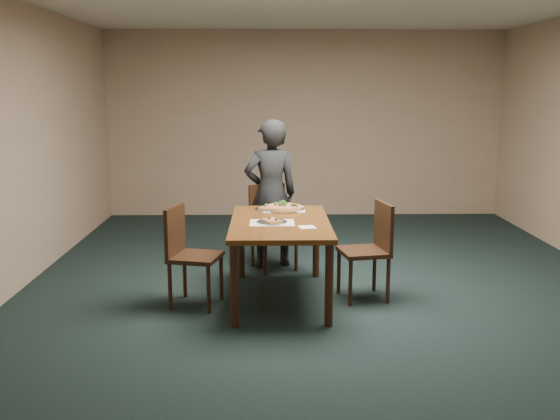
{
  "coord_description": "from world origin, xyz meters",
  "views": [
    {
      "loc": [
        -0.57,
        -5.55,
        1.95
      ],
      "look_at": [
        -0.46,
        0.03,
        0.85
      ],
      "focal_mm": 40.0,
      "sensor_mm": 36.0,
      "label": 1
    }
  ],
  "objects_px": {
    "chair_far": "(271,221)",
    "pizza_pan": "(284,207)",
    "slice_plate_near": "(272,221)",
    "slice_plate_far": "(268,208)",
    "chair_left": "(187,250)",
    "chair_right": "(372,245)",
    "dining_table": "(280,230)",
    "diner": "(271,194)"
  },
  "relations": [
    {
      "from": "diner",
      "to": "chair_far",
      "type": "bearing_deg",
      "value": 76.91
    },
    {
      "from": "dining_table",
      "to": "slice_plate_far",
      "type": "relative_size",
      "value": 5.36
    },
    {
      "from": "slice_plate_near",
      "to": "dining_table",
      "type": "bearing_deg",
      "value": 50.18
    },
    {
      "from": "pizza_pan",
      "to": "chair_right",
      "type": "bearing_deg",
      "value": -32.72
    },
    {
      "from": "diner",
      "to": "slice_plate_near",
      "type": "relative_size",
      "value": 5.79
    },
    {
      "from": "slice_plate_near",
      "to": "slice_plate_far",
      "type": "xyz_separation_m",
      "value": [
        -0.03,
        0.62,
        -0.0
      ]
    },
    {
      "from": "dining_table",
      "to": "pizza_pan",
      "type": "distance_m",
      "value": 0.55
    },
    {
      "from": "diner",
      "to": "slice_plate_far",
      "type": "distance_m",
      "value": 0.58
    },
    {
      "from": "chair_right",
      "to": "pizza_pan",
      "type": "relative_size",
      "value": 2.2
    },
    {
      "from": "chair_far",
      "to": "diner",
      "type": "xyz_separation_m",
      "value": [
        -0.0,
        0.04,
        0.3
      ]
    },
    {
      "from": "pizza_pan",
      "to": "chair_far",
      "type": "bearing_deg",
      "value": 103.26
    },
    {
      "from": "chair_left",
      "to": "pizza_pan",
      "type": "relative_size",
      "value": 2.2
    },
    {
      "from": "pizza_pan",
      "to": "chair_left",
      "type": "bearing_deg",
      "value": -143.08
    },
    {
      "from": "slice_plate_near",
      "to": "slice_plate_far",
      "type": "bearing_deg",
      "value": 93.0
    },
    {
      "from": "chair_far",
      "to": "chair_right",
      "type": "distance_m",
      "value": 1.4
    },
    {
      "from": "dining_table",
      "to": "chair_right",
      "type": "xyz_separation_m",
      "value": [
        0.85,
        0.02,
        -0.14
      ]
    },
    {
      "from": "chair_far",
      "to": "chair_left",
      "type": "height_order",
      "value": "same"
    },
    {
      "from": "dining_table",
      "to": "chair_right",
      "type": "bearing_deg",
      "value": 1.08
    },
    {
      "from": "chair_far",
      "to": "slice_plate_far",
      "type": "xyz_separation_m",
      "value": [
        -0.03,
        -0.53,
        0.25
      ]
    },
    {
      "from": "chair_left",
      "to": "pizza_pan",
      "type": "distance_m",
      "value": 1.14
    },
    {
      "from": "diner",
      "to": "slice_plate_far",
      "type": "bearing_deg",
      "value": 71.89
    },
    {
      "from": "dining_table",
      "to": "chair_right",
      "type": "height_order",
      "value": "chair_right"
    },
    {
      "from": "slice_plate_far",
      "to": "chair_left",
      "type": "bearing_deg",
      "value": -137.87
    },
    {
      "from": "chair_right",
      "to": "slice_plate_far",
      "type": "distance_m",
      "value": 1.12
    },
    {
      "from": "diner",
      "to": "slice_plate_far",
      "type": "relative_size",
      "value": 5.79
    },
    {
      "from": "chair_right",
      "to": "slice_plate_far",
      "type": "height_order",
      "value": "chair_right"
    },
    {
      "from": "pizza_pan",
      "to": "slice_plate_near",
      "type": "xyz_separation_m",
      "value": [
        -0.12,
        -0.62,
        -0.01
      ]
    },
    {
      "from": "chair_far",
      "to": "slice_plate_near",
      "type": "xyz_separation_m",
      "value": [
        0.0,
        -1.15,
        0.25
      ]
    },
    {
      "from": "dining_table",
      "to": "slice_plate_far",
      "type": "distance_m",
      "value": 0.55
    },
    {
      "from": "chair_far",
      "to": "diner",
      "type": "distance_m",
      "value": 0.3
    },
    {
      "from": "pizza_pan",
      "to": "slice_plate_far",
      "type": "relative_size",
      "value": 1.47
    },
    {
      "from": "chair_far",
      "to": "pizza_pan",
      "type": "height_order",
      "value": "chair_far"
    },
    {
      "from": "pizza_pan",
      "to": "slice_plate_far",
      "type": "xyz_separation_m",
      "value": [
        -0.15,
        -0.0,
        -0.01
      ]
    },
    {
      "from": "chair_far",
      "to": "chair_left",
      "type": "bearing_deg",
      "value": -146.22
    },
    {
      "from": "chair_far",
      "to": "diner",
      "type": "bearing_deg",
      "value": 68.6
    },
    {
      "from": "dining_table",
      "to": "diner",
      "type": "height_order",
      "value": "diner"
    },
    {
      "from": "chair_left",
      "to": "pizza_pan",
      "type": "height_order",
      "value": "chair_left"
    },
    {
      "from": "dining_table",
      "to": "chair_far",
      "type": "bearing_deg",
      "value": 94.15
    },
    {
      "from": "chair_left",
      "to": "slice_plate_far",
      "type": "xyz_separation_m",
      "value": [
        0.73,
        0.66,
        0.25
      ]
    },
    {
      "from": "chair_left",
      "to": "chair_right",
      "type": "relative_size",
      "value": 1.0
    },
    {
      "from": "diner",
      "to": "slice_plate_near",
      "type": "distance_m",
      "value": 1.19
    },
    {
      "from": "slice_plate_near",
      "to": "chair_right",
      "type": "bearing_deg",
      "value": 6.4
    }
  ]
}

